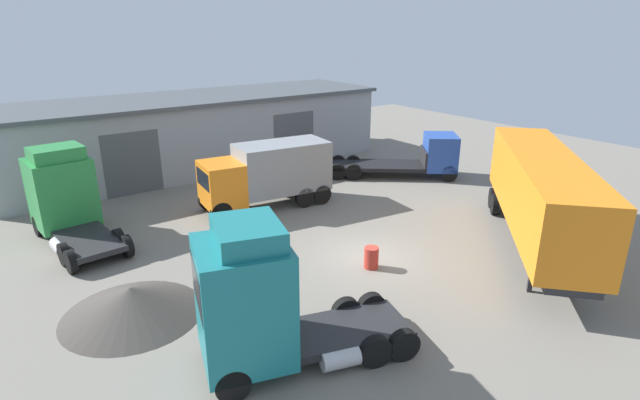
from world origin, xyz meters
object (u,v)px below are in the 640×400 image
at_px(tractor_unit_green, 65,195).
at_px(box_truck_orange, 268,172).
at_px(flatbed_truck_blue, 420,157).
at_px(container_trailer_red, 541,192).
at_px(tractor_unit_teal, 258,302).
at_px(gravel_pile, 131,301).
at_px(oil_drum, 371,258).

height_order(tractor_unit_green, box_truck_orange, tractor_unit_green).
bearing_deg(flatbed_truck_blue, container_trailer_red, -72.29).
bearing_deg(tractor_unit_green, tractor_unit_teal, -174.78).
distance_m(container_trailer_red, gravel_pile, 16.51).
bearing_deg(oil_drum, container_trailer_red, -22.32).
bearing_deg(oil_drum, tractor_unit_teal, -157.23).
bearing_deg(gravel_pile, flatbed_truck_blue, 16.16).
xyz_separation_m(gravel_pile, oil_drum, (8.81, -2.09, -0.07)).
distance_m(tractor_unit_green, flatbed_truck_blue, 20.26).
bearing_deg(gravel_pile, tractor_unit_green, 92.36).
xyz_separation_m(tractor_unit_green, oil_drum, (9.16, -10.51, -1.53)).
height_order(tractor_unit_teal, container_trailer_red, tractor_unit_teal).
bearing_deg(box_truck_orange, tractor_unit_teal, 65.45).
height_order(flatbed_truck_blue, oil_drum, flatbed_truck_blue).
xyz_separation_m(box_truck_orange, gravel_pile, (-9.09, -6.52, -1.39)).
height_order(container_trailer_red, box_truck_orange, container_trailer_red).
xyz_separation_m(container_trailer_red, oil_drum, (-6.82, 2.80, -2.21)).
distance_m(tractor_unit_teal, oil_drum, 7.36).
bearing_deg(container_trailer_red, flatbed_truck_blue, -153.88).
height_order(container_trailer_red, tractor_unit_green, container_trailer_red).
xyz_separation_m(tractor_unit_teal, container_trailer_red, (13.43, -0.02, 0.54)).
bearing_deg(flatbed_truck_blue, oil_drum, -105.59).
xyz_separation_m(container_trailer_red, gravel_pile, (-15.63, 4.89, -2.14)).
distance_m(flatbed_truck_blue, oil_drum, 13.45).
height_order(tractor_unit_teal, tractor_unit_green, tractor_unit_teal).
xyz_separation_m(tractor_unit_green, flatbed_truck_blue, (20.07, -2.70, -0.68)).
bearing_deg(flatbed_truck_blue, box_truck_orange, -145.52).
bearing_deg(tractor_unit_teal, gravel_pile, -49.52).
xyz_separation_m(tractor_unit_teal, gravel_pile, (-2.20, 4.87, -1.60)).
xyz_separation_m(flatbed_truck_blue, oil_drum, (-10.91, -7.81, -0.85)).
xyz_separation_m(tractor_unit_green, box_truck_orange, (9.44, -1.90, -0.07)).
height_order(tractor_unit_green, flatbed_truck_blue, tractor_unit_green).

